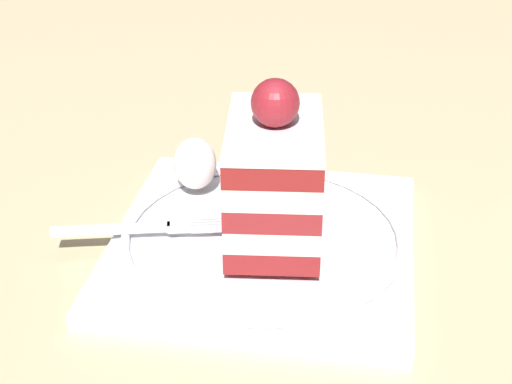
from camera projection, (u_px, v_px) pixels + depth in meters
name	position (u px, v px, depth m)	size (l,w,h in m)	color
ground_plane	(260.00, 277.00, 0.51)	(2.40, 2.40, 0.00)	tan
dessert_plate	(256.00, 241.00, 0.53)	(0.22, 0.22, 0.02)	white
cake_slice	(274.00, 176.00, 0.50)	(0.10, 0.06, 0.11)	maroon
whipped_cream_dollop	(195.00, 164.00, 0.56)	(0.03, 0.03, 0.04)	white
fork	(149.00, 228.00, 0.52)	(0.03, 0.12, 0.00)	silver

